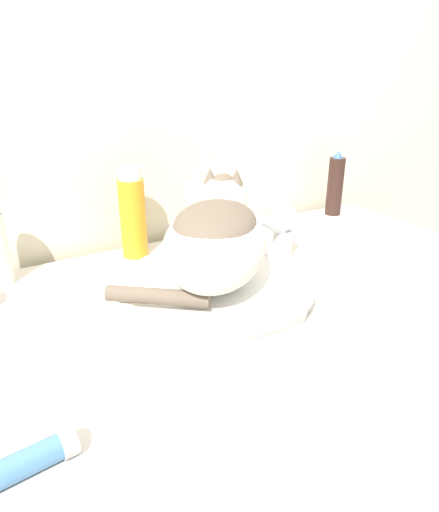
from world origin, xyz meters
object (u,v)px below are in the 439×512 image
shampoo_bottle_tall (133,214)px  cream_tube (5,473)px  faucet (281,229)px  soap_pump_bottle (197,212)px  soap_bar (352,279)px  cat (216,235)px  hairspray_can_black (335,185)px

shampoo_bottle_tall → cream_tube: size_ratio=1.28×
faucet → shampoo_bottle_tall: size_ratio=0.66×
cream_tube → soap_pump_bottle: bearing=45.8°
soap_bar → faucet: bearing=110.5°
cat → shampoo_bottle_tall: cat is taller
faucet → soap_pump_bottle: (-0.10, 0.21, -0.00)m
hairspray_can_black → soap_bar: bearing=-128.8°
cat → faucet: bearing=-35.5°
faucet → shampoo_bottle_tall: (-0.26, 0.21, 0.02)m
soap_bar → cream_tube: bearing=-166.8°
hairspray_can_black → soap_bar: hairspray_can_black is taller
faucet → cat: bearing=-2.0°
cat → cream_tube: bearing=159.0°
faucet → hairspray_can_black: bearing=-169.2°
cat → faucet: size_ratio=2.77×
shampoo_bottle_tall → soap_bar: shampoo_bottle_tall is taller
cat → hairspray_can_black: bearing=-27.0°
hairspray_can_black → shampoo_bottle_tall: shampoo_bottle_tall is taller
cat → soap_bar: 0.31m
cat → shampoo_bottle_tall: 0.28m
shampoo_bottle_tall → cream_tube: bearing=-123.4°
soap_bar → cat: bearing=159.9°
soap_pump_bottle → shampoo_bottle_tall: 0.17m
soap_pump_bottle → cat: bearing=-111.3°
soap_pump_bottle → cream_tube: 0.74m
hairspray_can_black → shampoo_bottle_tall: 0.63m
soap_pump_bottle → shampoo_bottle_tall: size_ratio=0.92×
cream_tube → cat: bearing=32.0°
soap_pump_bottle → cream_tube: (-0.52, -0.53, -0.06)m
soap_pump_bottle → shampoo_bottle_tall: shampoo_bottle_tall is taller
faucet → hairspray_can_black: (0.36, 0.21, 0.01)m
soap_pump_bottle → cream_tube: bearing=-134.2°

